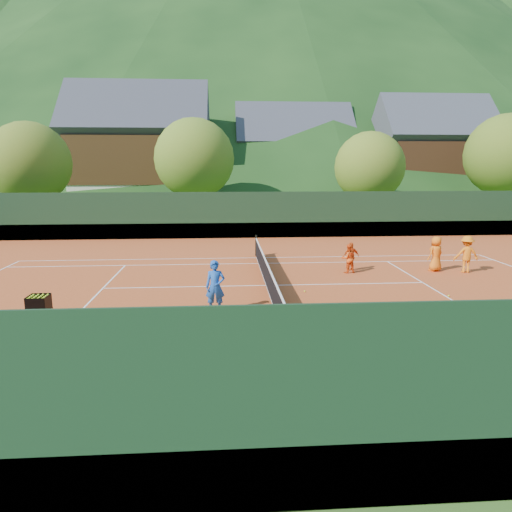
{
  "coord_description": "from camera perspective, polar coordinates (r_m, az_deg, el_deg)",
  "views": [
    {
      "loc": [
        -1.63,
        -17.49,
        4.76
      ],
      "look_at": [
        -0.42,
        0.0,
        1.22
      ],
      "focal_mm": 32.0,
      "sensor_mm": 36.0,
      "label": 1
    }
  ],
  "objects": [
    {
      "name": "tennis_ball_12",
      "position": [
        12.5,
        12.47,
        -11.0
      ],
      "size": [
        0.07,
        0.07,
        0.07
      ],
      "primitive_type": "sphere",
      "color": "#D1E426",
      "rests_on": "clay_court"
    },
    {
      "name": "court_lines",
      "position": [
        18.2,
        1.33,
        -3.69
      ],
      "size": [
        23.83,
        11.03,
        0.0
      ],
      "color": "white",
      "rests_on": "clay_court"
    },
    {
      "name": "tennis_ball_7",
      "position": [
        12.68,
        -21.06,
        -11.19
      ],
      "size": [
        0.07,
        0.07,
        0.07
      ],
      "primitive_type": "sphere",
      "color": "#D1E426",
      "rests_on": "clay_court"
    },
    {
      "name": "tennis_ball_18",
      "position": [
        11.14,
        1.41,
        -13.59
      ],
      "size": [
        0.07,
        0.07,
        0.07
      ],
      "primitive_type": "sphere",
      "color": "#D1E426",
      "rests_on": "clay_court"
    },
    {
      "name": "tennis_ball_0",
      "position": [
        15.71,
        -14.26,
        -6.39
      ],
      "size": [
        0.07,
        0.07,
        0.07
      ],
      "primitive_type": "sphere",
      "color": "#D1E426",
      "rests_on": "clay_court"
    },
    {
      "name": "tennis_ball_17",
      "position": [
        11.42,
        -16.68,
        -13.43
      ],
      "size": [
        0.07,
        0.07,
        0.07
      ],
      "primitive_type": "sphere",
      "color": "#D1E426",
      "rests_on": "clay_court"
    },
    {
      "name": "chalet_mid",
      "position": [
        52.06,
        4.57,
        11.62
      ],
      "size": [
        12.65,
        8.82,
        11.45
      ],
      "color": "beige",
      "rests_on": "ground"
    },
    {
      "name": "student_c",
      "position": [
        22.01,
        21.55,
        0.25
      ],
      "size": [
        0.9,
        0.76,
        1.58
      ],
      "primitive_type": "imported",
      "rotation": [
        0.0,
        0.0,
        3.53
      ],
      "color": "orange",
      "rests_on": "clay_court"
    },
    {
      "name": "tennis_ball_23",
      "position": [
        10.89,
        -9.57,
        -14.38
      ],
      "size": [
        0.07,
        0.07,
        0.07
      ],
      "primitive_type": "sphere",
      "color": "#D1E426",
      "rests_on": "clay_court"
    },
    {
      "name": "tennis_ball_25",
      "position": [
        11.65,
        25.02,
        -13.56
      ],
      "size": [
        0.07,
        0.07,
        0.07
      ],
      "primitive_type": "sphere",
      "color": "#D1E426",
      "rests_on": "clay_court"
    },
    {
      "name": "chalet_right",
      "position": [
        52.19,
        20.95,
        11.22
      ],
      "size": [
        11.5,
        8.82,
        11.91
      ],
      "color": "beige",
      "rests_on": "ground"
    },
    {
      "name": "ground",
      "position": [
        18.2,
        1.33,
        -3.76
      ],
      "size": [
        400.0,
        400.0,
        0.0
      ],
      "primitive_type": "plane",
      "color": "#2C551A",
      "rests_on": "ground"
    },
    {
      "name": "student_a",
      "position": [
        20.58,
        11.45,
        -0.3
      ],
      "size": [
        0.69,
        0.57,
        1.29
      ],
      "primitive_type": "imported",
      "rotation": [
        0.0,
        0.0,
        3.27
      ],
      "color": "#F95716",
      "rests_on": "clay_court"
    },
    {
      "name": "mountain_far_right",
      "position": [
        195.65,
        26.31,
        22.92
      ],
      "size": [
        260.0,
        260.0,
        95.0
      ],
      "primitive_type": "cone",
      "color": "black",
      "rests_on": "ground"
    },
    {
      "name": "tree_d",
      "position": [
        44.33,
        28.85,
        11.01
      ],
      "size": [
        6.8,
        6.8,
        8.93
      ],
      "color": "#3C2518",
      "rests_on": "ground"
    },
    {
      "name": "student_b",
      "position": [
        21.07,
        11.81,
        -0.05
      ],
      "size": [
        0.79,
        0.41,
        1.29
      ],
      "primitive_type": "imported",
      "rotation": [
        0.0,
        0.0,
        3.27
      ],
      "color": "#E64E14",
      "rests_on": "clay_court"
    },
    {
      "name": "tennis_ball_27",
      "position": [
        14.11,
        2.14,
        -8.09
      ],
      "size": [
        0.07,
        0.07,
        0.07
      ],
      "primitive_type": "sphere",
      "color": "#D1E426",
      "rests_on": "clay_court"
    },
    {
      "name": "tennis_ball_9",
      "position": [
        17.34,
        6.11,
        -4.41
      ],
      "size": [
        0.07,
        0.07,
        0.07
      ],
      "primitive_type": "sphere",
      "color": "#D1E426",
      "rests_on": "clay_court"
    },
    {
      "name": "tennis_net",
      "position": [
        18.08,
        1.34,
        -2.17
      ],
      "size": [
        0.1,
        12.07,
        1.1
      ],
      "color": "black",
      "rests_on": "clay_court"
    },
    {
      "name": "tennis_ball_22",
      "position": [
        14.06,
        -17.62,
        -8.7
      ],
      "size": [
        0.07,
        0.07,
        0.07
      ],
      "primitive_type": "sphere",
      "color": "#D1E426",
      "rests_on": "clay_court"
    },
    {
      "name": "tennis_ball_8",
      "position": [
        13.13,
        25.28,
        -10.74
      ],
      "size": [
        0.07,
        0.07,
        0.07
      ],
      "primitive_type": "sphere",
      "color": "#D1E426",
      "rests_on": "clay_court"
    },
    {
      "name": "ball_hopper",
      "position": [
        14.75,
        -25.52,
        -5.45
      ],
      "size": [
        0.57,
        0.57,
        1.0
      ],
      "color": "black",
      "rests_on": "clay_court"
    },
    {
      "name": "tennis_ball_13",
      "position": [
        10.53,
        21.97,
        -16.04
      ],
      "size": [
        0.07,
        0.07,
        0.07
      ],
      "primitive_type": "sphere",
      "color": "#D1E426",
      "rests_on": "clay_court"
    },
    {
      "name": "tennis_ball_1",
      "position": [
        11.81,
        -15.54,
        -12.53
      ],
      "size": [
        0.07,
        0.07,
        0.07
      ],
      "primitive_type": "sphere",
      "color": "#D1E426",
      "rests_on": "clay_court"
    },
    {
      "name": "tennis_ball_15",
      "position": [
        15.04,
        -4.89,
        -6.88
      ],
      "size": [
        0.07,
        0.07,
        0.07
      ],
      "primitive_type": "sphere",
      "color": "#D1E426",
      "rests_on": "clay_court"
    },
    {
      "name": "coach",
      "position": [
        14.81,
        -5.12,
        -3.84
      ],
      "size": [
        0.63,
        0.42,
        1.72
      ],
      "primitive_type": "imported",
      "rotation": [
        0.0,
        0.0,
        -0.01
      ],
      "color": "#1A51AE",
      "rests_on": "clay_court"
    },
    {
      "name": "mountain_far",
      "position": [
        184.83,
        -0.22,
        27.18
      ],
      "size": [
        280.0,
        280.0,
        110.0
      ],
      "primitive_type": "cone",
      "color": "black",
      "rests_on": "ground"
    },
    {
      "name": "tennis_ball_6",
      "position": [
        14.68,
        -24.58,
        -8.38
      ],
      "size": [
        0.07,
        0.07,
        0.07
      ],
      "primitive_type": "sphere",
      "color": "#D1E426",
      "rests_on": "clay_court"
    },
    {
      "name": "tennis_ball_26",
      "position": [
        11.45,
        -9.23,
        -13.03
      ],
      "size": [
        0.07,
        0.07,
        0.07
      ],
      "primitive_type": "sphere",
      "color": "#D1E426",
      "rests_on": "clay_court"
    },
    {
      "name": "tree_b",
      "position": [
        37.57,
        -7.73,
        11.97
      ],
      "size": [
        6.4,
        6.4,
        8.4
      ],
      "color": "#3F2A19",
      "rests_on": "ground"
    },
    {
      "name": "clay_court",
      "position": [
        18.2,
        1.33,
        -3.73
      ],
      "size": [
        40.0,
        24.0,
        0.02
      ],
      "primitive_type": "cube",
      "color": "#B0451C",
      "rests_on": "ground"
    },
    {
      "name": "tennis_ball_14",
      "position": [
        10.8,
        5.6,
        -14.48
      ],
      "size": [
        0.07,
        0.07,
        0.07
      ],
      "primitive_type": "sphere",
      "color": "#D1E426",
      "rests_on": "clay_court"
    },
    {
      "name": "student_d",
      "position": [
        22.27,
        24.81,
        0.2
      ],
      "size": [
        1.12,
        0.72,
        1.64
      ],
      "primitive_type": "imported",
      "rotation": [
        0.0,
        0.0,
        3.04
      ],
      "color": "orange",
      "rests_on": "clay_court"
    },
    {
      "name": "tennis_ball_16",
      "position": [
        13.43,
        -25.99,
        -10.31
      ],
      "size": [
        0.07,
        0.07,
        0.07
      ],
      "primitive_type": "sphere",
      "color": "#D1E426",
      "rests_on": "clay_court"
    },
    {
      "name": "tennis_ball_20",
      "position": [
        13.84,
        -7.28,
        -8.58
      ],
      "size": [
        0.07,
        0.07,
        0.07
      ],
      "primitive_type": "sphere",
      "color": "#D1E426",
      "rests_on": "clay_court"
    },
    {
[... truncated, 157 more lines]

